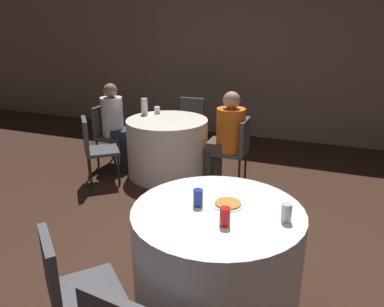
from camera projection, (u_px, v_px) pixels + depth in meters
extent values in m
plane|color=#382319|center=(205.00, 302.00, 2.76)|extent=(16.00, 16.00, 0.00)
cube|color=gray|center=(294.00, 57.00, 6.08)|extent=(16.00, 0.06, 2.80)
cylinder|color=silver|center=(217.00, 257.00, 2.65)|extent=(1.18, 1.18, 0.76)
cylinder|color=white|center=(168.00, 147.00, 4.96)|extent=(1.06, 1.06, 0.76)
cube|color=#47474C|center=(87.00, 293.00, 2.24)|extent=(0.56, 0.56, 0.04)
cube|color=#47474C|center=(50.00, 270.00, 2.09)|extent=(0.32, 0.29, 0.41)
cylinder|color=black|center=(109.00, 296.00, 2.53)|extent=(0.03, 0.03, 0.40)
cube|color=#47474C|center=(114.00, 137.00, 5.27)|extent=(0.42, 0.42, 0.04)
cube|color=#47474C|center=(102.00, 120.00, 5.26)|extent=(0.07, 0.38, 0.41)
cylinder|color=black|center=(131.00, 149.00, 5.43)|extent=(0.03, 0.03, 0.40)
cylinder|color=black|center=(118.00, 157.00, 5.13)|extent=(0.03, 0.03, 0.40)
cylinder|color=black|center=(112.00, 146.00, 5.55)|extent=(0.03, 0.03, 0.40)
cylinder|color=black|center=(98.00, 153.00, 5.26)|extent=(0.03, 0.03, 0.40)
cube|color=#47474C|center=(189.00, 128.00, 5.71)|extent=(0.42, 0.42, 0.04)
cube|color=#47474C|center=(192.00, 111.00, 5.79)|extent=(0.38, 0.07, 0.41)
cylinder|color=black|center=(196.00, 146.00, 5.58)|extent=(0.03, 0.03, 0.40)
cylinder|color=black|center=(174.00, 144.00, 5.68)|extent=(0.03, 0.03, 0.40)
cylinder|color=black|center=(202.00, 139.00, 5.88)|extent=(0.03, 0.03, 0.40)
cylinder|color=black|center=(182.00, 137.00, 5.98)|extent=(0.03, 0.03, 0.40)
cube|color=#47474C|center=(102.00, 151.00, 4.69)|extent=(0.56, 0.56, 0.04)
cube|color=#47474C|center=(85.00, 135.00, 4.56)|extent=(0.28, 0.32, 0.41)
cylinder|color=black|center=(115.00, 161.00, 4.97)|extent=(0.03, 0.03, 0.40)
cylinder|color=black|center=(119.00, 170.00, 4.67)|extent=(0.03, 0.03, 0.40)
cylinder|color=black|center=(89.00, 164.00, 4.87)|extent=(0.03, 0.03, 0.40)
cylinder|color=black|center=(91.00, 174.00, 4.56)|extent=(0.03, 0.03, 0.40)
cube|color=#47474C|center=(230.00, 152.00, 4.66)|extent=(0.40, 0.40, 0.04)
cube|color=#47474C|center=(245.00, 136.00, 4.53)|extent=(0.05, 0.38, 0.41)
cylinder|color=black|center=(212.00, 171.00, 4.64)|extent=(0.03, 0.03, 0.40)
cylinder|color=black|center=(220.00, 162.00, 4.94)|extent=(0.03, 0.03, 0.40)
cylinder|color=black|center=(239.00, 175.00, 4.53)|extent=(0.03, 0.03, 0.40)
cylinder|color=black|center=(245.00, 165.00, 4.83)|extent=(0.03, 0.03, 0.40)
cylinder|color=#4C4238|center=(213.00, 164.00, 4.80)|extent=(0.24, 0.24, 0.44)
cube|color=#4C4238|center=(221.00, 145.00, 4.68)|extent=(0.32, 0.34, 0.12)
cylinder|color=orange|center=(231.00, 130.00, 4.57)|extent=(0.35, 0.35, 0.53)
sphere|color=tan|center=(232.00, 100.00, 4.44)|extent=(0.21, 0.21, 0.21)
cylinder|color=#33384C|center=(128.00, 152.00, 5.25)|extent=(0.24, 0.24, 0.44)
cube|color=#33384C|center=(120.00, 133.00, 5.20)|extent=(0.33, 0.30, 0.12)
cylinder|color=white|center=(112.00, 117.00, 5.17)|extent=(0.30, 0.30, 0.54)
sphere|color=#997056|center=(110.00, 90.00, 5.05)|extent=(0.19, 0.19, 0.19)
cylinder|color=white|center=(228.00, 204.00, 2.59)|extent=(0.22, 0.22, 0.01)
cylinder|color=orange|center=(228.00, 203.00, 2.59)|extent=(0.18, 0.18, 0.01)
cylinder|color=red|center=(225.00, 217.00, 2.31)|extent=(0.07, 0.07, 0.12)
cylinder|color=#1E38A5|center=(198.00, 198.00, 2.56)|extent=(0.07, 0.07, 0.12)
cylinder|color=silver|center=(286.00, 213.00, 2.36)|extent=(0.07, 0.07, 0.12)
cylinder|color=white|center=(144.00, 106.00, 5.07)|extent=(0.09, 0.09, 0.22)
cylinder|color=white|center=(157.00, 110.00, 5.15)|extent=(0.08, 0.08, 0.09)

